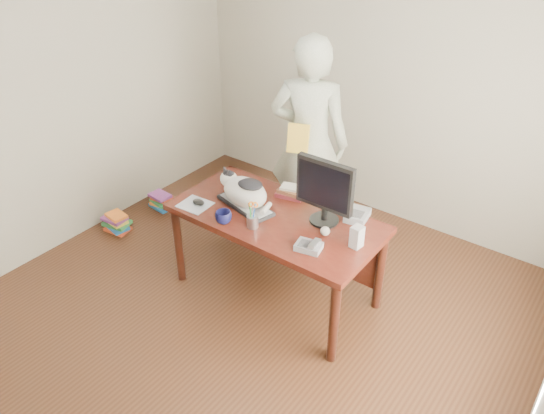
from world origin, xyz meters
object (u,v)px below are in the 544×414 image
(desk, at_px, (282,227))
(calculator, at_px, (357,215))
(keyboard, at_px, (245,205))
(book_pile_a, at_px, (117,223))
(monitor, at_px, (325,189))
(coffee_mug, at_px, (224,217))
(phone, at_px, (309,246))
(speaker, at_px, (357,237))
(cat, at_px, (244,190))
(book_pile_b, at_px, (161,201))
(mouse, at_px, (199,202))
(book_stack, at_px, (291,192))
(pen_cup, at_px, (253,220))
(baseball, at_px, (325,231))
(person, at_px, (309,143))

(desk, bearing_deg, calculator, 26.18)
(keyboard, xyz_separation_m, book_pile_a, (-1.49, -0.16, -0.68))
(monitor, height_order, coffee_mug, monitor)
(phone, height_order, calculator, phone)
(speaker, bearing_deg, cat, -170.34)
(phone, bearing_deg, book_pile_b, 153.44)
(coffee_mug, bearing_deg, phone, 8.56)
(monitor, bearing_deg, mouse, -158.18)
(monitor, xyz_separation_m, coffee_mug, (-0.58, -0.44, -0.24))
(mouse, xyz_separation_m, book_pile_b, (-1.15, 0.59, -0.70))
(keyboard, bearing_deg, calculator, 38.97)
(monitor, relative_size, book_pile_b, 1.95)
(mouse, bearing_deg, book_stack, 43.75)
(pen_cup, xyz_separation_m, speaker, (0.72, 0.24, 0.02))
(book_stack, distance_m, book_pile_a, 1.88)
(mouse, bearing_deg, book_pile_a, 174.34)
(baseball, height_order, person, person)
(book_stack, bearing_deg, desk, -82.11)
(mouse, bearing_deg, keyboard, 28.65)
(pen_cup, relative_size, person, 0.11)
(speaker, xyz_separation_m, book_pile_a, (-2.42, -0.21, -0.74))
(mouse, relative_size, phone, 0.55)
(pen_cup, bearing_deg, speaker, 18.28)
(speaker, distance_m, book_stack, 0.80)
(desk, xyz_separation_m, book_stack, (-0.08, 0.23, 0.18))
(mouse, bearing_deg, calculator, 23.74)
(keyboard, distance_m, phone, 0.71)
(desk, bearing_deg, speaker, -5.40)
(book_pile_b, bearing_deg, phone, -14.46)
(mouse, distance_m, coffee_mug, 0.33)
(monitor, bearing_deg, coffee_mug, -143.20)
(coffee_mug, height_order, book_stack, coffee_mug)
(book_stack, bearing_deg, monitor, -33.60)
(desk, height_order, book_pile_b, desk)
(pen_cup, distance_m, mouse, 0.53)
(person, bearing_deg, coffee_mug, 69.40)
(monitor, height_order, phone, monitor)
(desk, xyz_separation_m, keyboard, (-0.26, -0.12, 0.16))
(calculator, bearing_deg, monitor, -143.01)
(desk, xyz_separation_m, speaker, (0.67, -0.06, 0.23))
(book_pile_a, bearing_deg, speaker, 5.07)
(cat, xyz_separation_m, person, (0.00, 0.90, 0.05))
(mouse, xyz_separation_m, coffee_mug, (0.32, -0.07, 0.02))
(coffee_mug, relative_size, phone, 0.61)
(monitor, relative_size, book_pile_a, 1.86)
(pen_cup, bearing_deg, coffee_mug, -157.29)
(baseball, bearing_deg, calculator, 76.69)
(cat, bearing_deg, baseball, 16.65)
(baseball, bearing_deg, monitor, 127.58)
(pen_cup, xyz_separation_m, calculator, (0.55, 0.55, -0.03))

